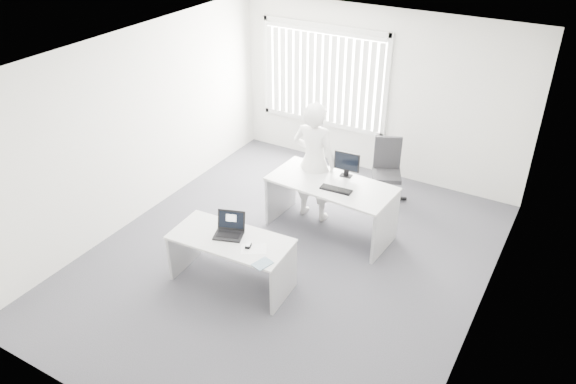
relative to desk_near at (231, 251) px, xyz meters
The scene contains 18 objects.
ground 0.98m from the desk_near, 64.80° to the left, with size 6.00×6.00×0.00m, color #595961.
wall_back 3.89m from the desk_near, 84.55° to the left, with size 5.00×0.02×2.80m, color silver.
wall_front 2.44m from the desk_near, 80.87° to the right, with size 5.00×0.02×2.80m, color silver.
wall_left 2.45m from the desk_near, 160.37° to the left, with size 0.02×6.00×2.80m, color silver.
wall_right 3.09m from the desk_near, 14.95° to the left, with size 0.02×6.00×2.80m, color silver.
ceiling 2.45m from the desk_near, 64.80° to the left, with size 5.00×6.00×0.02m, color white.
window 3.92m from the desk_near, 99.76° to the left, with size 2.32×0.06×1.76m, color silver.
blinds 3.86m from the desk_near, 99.92° to the left, with size 2.20×0.10×1.50m, color white, non-canonical shape.
desk_near is the anchor object (origin of this frame).
desk_far 1.77m from the desk_near, 71.63° to the left, with size 1.82×0.94×0.81m.
office_chair 3.09m from the desk_near, 72.99° to the left, with size 0.76×0.76×1.01m.
person 1.98m from the desk_near, 85.80° to the left, with size 0.67×0.44×1.84m, color white.
laptop 0.33m from the desk_near, 152.36° to the left, with size 0.35×0.31×0.27m, color black, non-canonical shape.
paper_sheet 0.42m from the desk_near, ahead, with size 0.30×0.21×0.00m, color white.
mouse 0.36m from the desk_near, ahead, with size 0.06×0.10×0.04m, color silver, non-canonical shape.
booklet 0.69m from the desk_near, 21.10° to the right, with size 0.16×0.22×0.01m, color silver.
keyboard 1.71m from the desk_near, 65.41° to the left, with size 0.44×0.15×0.02m, color black.
monitor 2.12m from the desk_near, 71.80° to the left, with size 0.37×0.11×0.37m, color black, non-canonical shape.
Camera 1 is at (3.09, -5.30, 4.68)m, focal length 35.00 mm.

